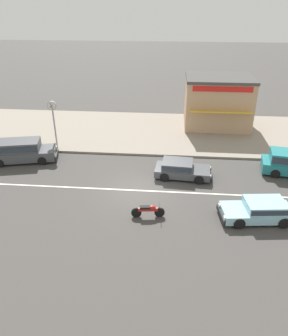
# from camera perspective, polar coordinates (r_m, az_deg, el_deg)

# --- Properties ---
(ground_plane) EXTENTS (160.00, 160.00, 0.00)m
(ground_plane) POSITION_cam_1_polar(r_m,az_deg,el_deg) (20.40, -1.15, -3.92)
(ground_plane) COLOR #423F3D
(lane_centre_stripe) EXTENTS (50.40, 0.14, 0.01)m
(lane_centre_stripe) POSITION_cam_1_polar(r_m,az_deg,el_deg) (20.40, -1.15, -3.91)
(lane_centre_stripe) COLOR silver
(lane_centre_stripe) RESTS_ON ground
(kerb_strip) EXTENTS (68.00, 10.00, 0.15)m
(kerb_strip) POSITION_cam_1_polar(r_m,az_deg,el_deg) (29.40, 0.95, 6.42)
(kerb_strip) COLOR gray
(kerb_strip) RESTS_ON ground
(hatchback_pale_blue_1) EXTENTS (4.03, 2.13, 1.10)m
(hatchback_pale_blue_1) POSITION_cam_1_polar(r_m,az_deg,el_deg) (18.67, 19.53, -6.84)
(hatchback_pale_blue_1) COLOR #93C6D6
(hatchback_pale_blue_1) RESTS_ON ground
(hatchback_dark_grey_2) EXTENTS (3.82, 2.05, 1.10)m
(hatchback_dark_grey_2) POSITION_cam_1_polar(r_m,az_deg,el_deg) (21.83, 6.41, -0.10)
(hatchback_dark_grey_2) COLOR #47494F
(hatchback_dark_grey_2) RESTS_ON ground
(minivan_dark_grey_3) EXTENTS (5.08, 2.83, 1.56)m
(minivan_dark_grey_3) POSITION_cam_1_polar(r_m,az_deg,el_deg) (25.39, -20.77, 2.93)
(minivan_dark_grey_3) COLOR #47494F
(minivan_dark_grey_3) RESTS_ON ground
(motorcycle_1) EXTENTS (1.82, 0.56, 0.80)m
(motorcycle_1) POSITION_cam_1_polar(r_m,az_deg,el_deg) (17.86, 0.76, -7.38)
(motorcycle_1) COLOR black
(motorcycle_1) RESTS_ON ground
(street_clock) EXTENTS (0.69, 0.22, 3.71)m
(street_clock) POSITION_cam_1_polar(r_m,az_deg,el_deg) (25.91, -15.58, 9.18)
(street_clock) COLOR #9E9EA3
(street_clock) RESTS_ON kerb_strip
(shopfront_corner_warung) EXTENTS (5.86, 5.47, 4.43)m
(shopfront_corner_warung) POSITION_cam_1_polar(r_m,az_deg,el_deg) (30.85, 12.69, 11.27)
(shopfront_corner_warung) COLOR tan
(shopfront_corner_warung) RESTS_ON kerb_strip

